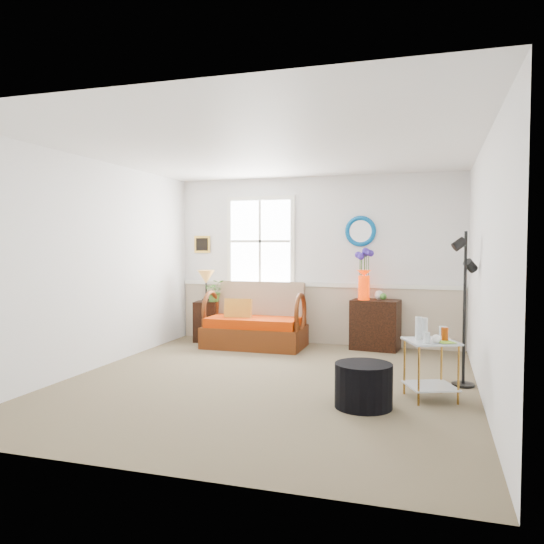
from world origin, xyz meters
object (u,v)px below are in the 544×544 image
(lamp_stand, at_px, (207,321))
(cabinet, at_px, (375,325))
(side_table, at_px, (431,370))
(ottoman, at_px, (363,385))
(loveseat, at_px, (255,315))
(floor_lamp, at_px, (465,309))

(lamp_stand, bearing_deg, cabinet, 2.73)
(side_table, relative_size, ottoman, 1.08)
(loveseat, distance_m, floor_lamp, 3.25)
(lamp_stand, xyz_separation_m, side_table, (3.45, -2.28, -0.02))
(cabinet, relative_size, ottoman, 1.34)
(loveseat, bearing_deg, cabinet, 10.69)
(lamp_stand, bearing_deg, side_table, -33.38)
(lamp_stand, bearing_deg, ottoman, -43.89)
(side_table, distance_m, floor_lamp, 0.90)
(side_table, bearing_deg, lamp_stand, 146.62)
(lamp_stand, distance_m, ottoman, 3.95)
(lamp_stand, bearing_deg, loveseat, -14.51)
(loveseat, bearing_deg, side_table, -39.39)
(floor_lamp, bearing_deg, loveseat, 135.13)
(loveseat, height_order, floor_lamp, floor_lamp)
(side_table, bearing_deg, cabinet, 108.40)
(side_table, relative_size, floor_lamp, 0.35)
(ottoman, bearing_deg, floor_lamp, 48.93)
(side_table, height_order, ottoman, side_table)
(cabinet, bearing_deg, side_table, -65.21)
(lamp_stand, height_order, side_table, lamp_stand)
(cabinet, bearing_deg, loveseat, -162.14)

